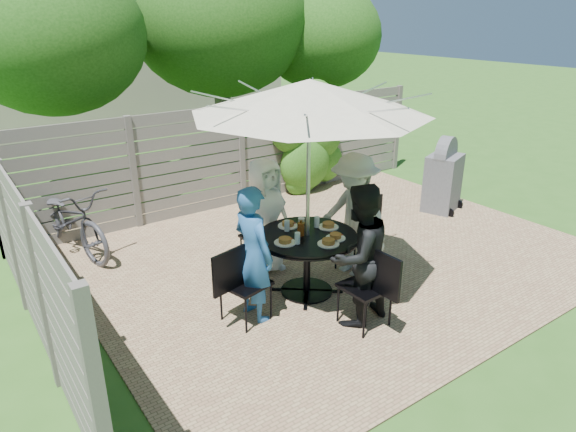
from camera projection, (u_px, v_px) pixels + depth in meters
backyard_envelope at (109, 40)px, 14.24m from camera, size 60.00×60.00×5.00m
patio_table at (307, 253)px, 6.34m from camera, size 1.34×1.34×0.80m
umbrella at (310, 97)px, 5.63m from camera, size 3.00×3.00×2.66m
chair_back at (260, 248)px, 7.12m from camera, size 0.44×0.67×0.92m
person_back at (265, 216)px, 6.83m from camera, size 0.83×0.58×1.60m
chair_left at (245, 298)px, 5.84m from camera, size 0.74×0.57×0.97m
person_left at (253, 254)px, 5.74m from camera, size 0.44×0.62×1.61m
chair_front at (365, 302)px, 5.75m from camera, size 0.50×0.73×1.00m
person_front at (359, 256)px, 5.65m from camera, size 0.87×0.71×1.66m
chair_right at (358, 250)px, 7.02m from camera, size 0.75×0.55×1.00m
person_right at (354, 216)px, 6.74m from camera, size 0.73×1.15×1.69m
plate_back at (288, 225)px, 6.49m from camera, size 0.26×0.26×0.06m
plate_left at (285, 241)px, 6.02m from camera, size 0.26×0.26×0.06m
plate_front at (328, 242)px, 5.98m from camera, size 0.26×0.26×0.06m
plate_right at (328, 226)px, 6.46m from camera, size 0.26×0.26×0.06m
plate_extra at (335, 237)px, 6.14m from camera, size 0.24×0.24×0.06m
glass_back at (287, 226)px, 6.34m from camera, size 0.07×0.07×0.14m
glass_left at (297, 238)px, 5.99m from camera, size 0.07×0.07×0.14m
glass_right at (317, 222)px, 6.45m from camera, size 0.07×0.07×0.14m
syrup_jug at (301, 229)px, 6.21m from camera, size 0.09×0.09×0.16m
coffee_cup at (301, 223)px, 6.44m from camera, size 0.08×0.08×0.12m
bicycle at (70, 220)px, 7.45m from camera, size 1.18×2.10×1.05m
bbq_grill at (443, 177)px, 9.04m from camera, size 0.80×0.71×1.35m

